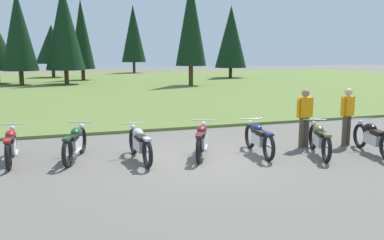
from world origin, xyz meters
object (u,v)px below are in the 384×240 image
Objects in this scene: rider_checking_bike at (347,113)px; rider_in_hivis_vest at (305,115)px; motorcycle_maroon at (201,140)px; motorcycle_british_green at (75,143)px; motorcycle_black at (373,138)px; motorcycle_silver at (140,143)px; motorcycle_olive at (319,139)px; motorcycle_red at (11,145)px; motorcycle_navy at (259,138)px.

rider_checking_bike and rider_in_hivis_vest have the same top height.
motorcycle_maroon is 1.17× the size of rider_in_hivis_vest.
motorcycle_british_green is 0.99× the size of motorcycle_black.
motorcycle_british_green is 0.97× the size of motorcycle_silver.
motorcycle_olive is 1.19× the size of rider_checking_bike.
motorcycle_red is at bearing 168.76° from motorcycle_maroon.
motorcycle_silver is at bearing 176.75° from motorcycle_maroon.
rider_in_hivis_vest is (3.12, 0.02, 0.51)m from motorcycle_maroon.
motorcycle_maroon is at bearing 163.27° from motorcycle_olive.
rider_checking_bike is (7.59, -0.84, 0.51)m from motorcycle_british_green.
motorcycle_red is 9.17m from rider_checking_bike.
motorcycle_silver is 6.19m from motorcycle_black.
motorcycle_british_green is 3.21m from motorcycle_maroon.
motorcycle_black is at bearing -11.95° from motorcycle_olive.
motorcycle_maroon is 3.11m from motorcycle_olive.
motorcycle_olive is at bearing -152.77° from rider_checking_bike.
motorcycle_black is 1.88m from rider_in_hivis_vest.
motorcycle_black is (2.92, -0.93, 0.00)m from motorcycle_navy.
motorcycle_maroon is 1.55m from motorcycle_navy.
rider_checking_bike is (2.93, 0.14, 0.51)m from motorcycle_navy.
motorcycle_red is 3.15m from motorcycle_silver.
motorcycle_british_green is at bearing 165.32° from motorcycle_olive.
motorcycle_black is 1.24× the size of rider_checking_bike.
motorcycle_navy is at bearing 156.93° from motorcycle_olive.
motorcycle_black is 1.24× the size of rider_in_hivis_vest.
motorcycle_olive is (1.46, -0.62, 0.00)m from motorcycle_navy.
motorcycle_silver and motorcycle_maroon have the same top height.
rider_checking_bike reaches higher than motorcycle_olive.
rider_in_hivis_vest is at bearing 173.34° from rider_checking_bike.
motorcycle_silver is 3.15m from motorcycle_navy.
motorcycle_navy is (4.66, -0.98, 0.00)m from motorcycle_british_green.
motorcycle_maroon is at bearing -3.25° from motorcycle_silver.
motorcycle_olive is (2.98, -0.90, 0.00)m from motorcycle_maroon.
motorcycle_british_green is 1.03× the size of motorcycle_olive.
motorcycle_navy and motorcycle_black have the same top height.
motorcycle_olive is 0.96× the size of motorcycle_black.
motorcycle_maroon is at bearing 164.82° from motorcycle_black.
motorcycle_silver is 1.02× the size of motorcycle_black.
motorcycle_navy is at bearing -177.31° from rider_checking_bike.
motorcycle_black is (6.05, -1.30, 0.00)m from motorcycle_silver.
motorcycle_maroon and motorcycle_black have the same top height.
motorcycle_olive is (7.62, -1.82, 0.00)m from motorcycle_red.
rider_checking_bike is at bearing -2.17° from motorcycle_silver.
rider_in_hivis_vest reaches higher than motorcycle_maroon.
motorcycle_navy is 1.25× the size of rider_checking_bike.
motorcycle_maroon is at bearing 178.23° from rider_checking_bike.
motorcycle_red and motorcycle_olive have the same top height.
motorcycle_black is (1.47, -0.31, 0.00)m from motorcycle_olive.
motorcycle_maroon is 3.16m from rider_in_hivis_vest.
rider_checking_bike is at bearing -1.77° from motorcycle_maroon.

